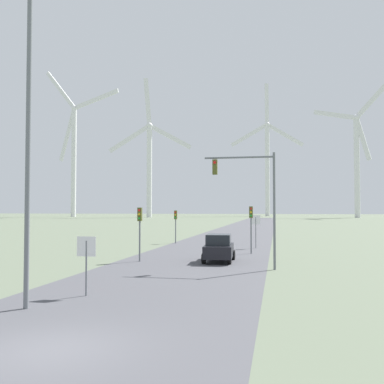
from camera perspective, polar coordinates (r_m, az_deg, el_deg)
ground_plane at (r=12.38m, az=-17.54°, el=-18.53°), size 600.00×600.00×0.00m
road_surface at (r=58.84m, az=5.32°, el=-5.56°), size 10.00×240.00×0.01m
streetlamp at (r=17.49m, az=-20.01°, el=12.20°), size 3.62×0.32×12.84m
stop_sign_near at (r=18.81m, az=-13.27°, el=-7.71°), size 0.81×0.07×2.39m
stop_sign_far at (r=40.42m, az=8.10°, el=-4.19°), size 0.81×0.07×2.94m
traffic_light_post_near_left at (r=30.27m, az=-6.66°, el=-3.78°), size 0.28×0.34×3.60m
traffic_light_post_near_right at (r=35.61m, az=7.51°, el=-3.41°), size 0.28×0.34×3.70m
traffic_light_post_mid_left at (r=45.93m, az=-2.10°, el=-3.47°), size 0.28×0.33×3.35m
traffic_light_mast_overhead at (r=26.51m, az=7.53°, el=0.57°), size 4.15×0.35×6.80m
car_approaching at (r=30.08m, az=3.44°, el=-7.11°), size 2.03×4.20×1.83m
wind_turbine_far_left at (r=206.96m, az=-14.77°, el=5.40°), size 39.62×12.03×67.21m
wind_turbine_left at (r=188.60m, az=-5.44°, el=4.22°), size 31.54×16.66×58.30m
wind_turbine_center at (r=224.11m, az=9.54°, el=4.17°), size 35.50×8.49×65.57m
wind_turbine_right at (r=190.65m, az=20.19°, el=4.42°), size 28.03×13.35×53.23m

